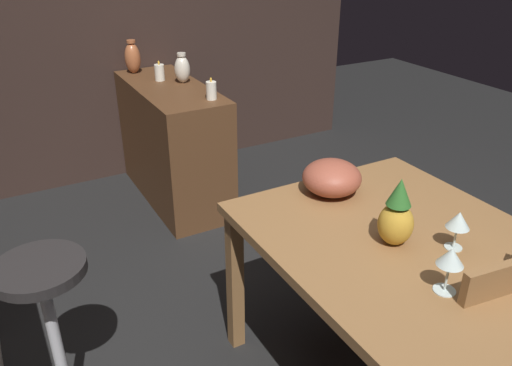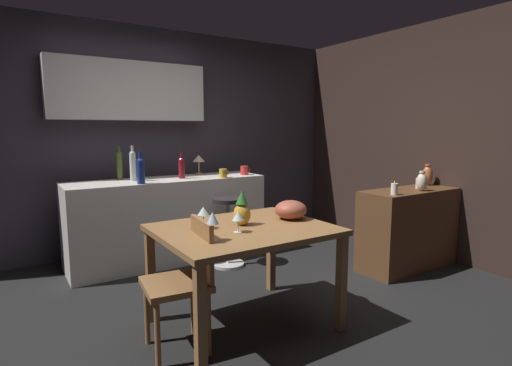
{
  "view_description": "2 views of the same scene",
  "coord_description": "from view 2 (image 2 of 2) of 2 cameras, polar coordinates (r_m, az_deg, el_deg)",
  "views": [
    {
      "loc": [
        -1.23,
        1.0,
        1.76
      ],
      "look_at": [
        0.35,
        0.13,
        0.85
      ],
      "focal_mm": 35.98,
      "sensor_mm": 36.0,
      "label": 1
    },
    {
      "loc": [
        -1.56,
        -2.63,
        1.44
      ],
      "look_at": [
        0.29,
        0.25,
        0.97
      ],
      "focal_mm": 28.06,
      "sensor_mm": 36.0,
      "label": 2
    }
  ],
  "objects": [
    {
      "name": "wine_glass_center",
      "position": [
        2.7,
        -2.57,
        -4.79
      ],
      "size": [
        0.08,
        0.08,
        0.15
      ],
      "color": "silver",
      "rests_on": "dining_table"
    },
    {
      "name": "pillar_candle_tall",
      "position": [
        4.49,
        22.22,
        -0.02
      ],
      "size": [
        0.07,
        0.07,
        0.13
      ],
      "color": "white",
      "rests_on": "sideboard_cabinet"
    },
    {
      "name": "dining_table",
      "position": [
        2.89,
        -1.79,
        -7.94
      ],
      "size": [
        1.19,
        0.97,
        0.74
      ],
      "color": "olive",
      "rests_on": "ground_plane"
    },
    {
      "name": "pillar_candle_short",
      "position": [
        3.96,
        19.12,
        -0.82
      ],
      "size": [
        0.06,
        0.06,
        0.13
      ],
      "color": "white",
      "rests_on": "sideboard_cabinet"
    },
    {
      "name": "cup_red",
      "position": [
        4.68,
        -1.66,
        1.81
      ],
      "size": [
        0.13,
        0.09,
        0.1
      ],
      "color": "red",
      "rests_on": "kitchen_counter"
    },
    {
      "name": "wine_glass_right",
      "position": [
        2.81,
        -7.52,
        -4.1
      ],
      "size": [
        0.08,
        0.08,
        0.16
      ],
      "color": "silver",
      "rests_on": "dining_table"
    },
    {
      "name": "wine_bottle_clear",
      "position": [
        4.3,
        -17.16,
        2.53
      ],
      "size": [
        0.06,
        0.06,
        0.37
      ],
      "color": "silver",
      "rests_on": "kitchen_counter"
    },
    {
      "name": "wine_bottle_olive",
      "position": [
        4.47,
        -18.91,
        2.6
      ],
      "size": [
        0.06,
        0.06,
        0.36
      ],
      "color": "#475623",
      "rests_on": "kitchen_counter"
    },
    {
      "name": "fruit_bowl",
      "position": [
        3.12,
        4.98,
        -3.81
      ],
      "size": [
        0.25,
        0.25,
        0.15
      ],
      "primitive_type": "ellipsoid",
      "color": "#9E4C38",
      "rests_on": "dining_table"
    },
    {
      "name": "wine_bottle_ruby",
      "position": [
        4.41,
        -10.55,
        2.32
      ],
      "size": [
        0.07,
        0.07,
        0.29
      ],
      "color": "maroon",
      "rests_on": "kitchen_counter"
    },
    {
      "name": "chair_near_window",
      "position": [
        2.7,
        -10.05,
        -13.18
      ],
      "size": [
        0.44,
        0.44,
        0.85
      ],
      "color": "olive",
      "rests_on": "ground_plane"
    },
    {
      "name": "wall_kitchen_back",
      "position": [
        4.94,
        -15.19,
        7.21
      ],
      "size": [
        5.2,
        0.33,
        2.6
      ],
      "color": "#38333D",
      "rests_on": "ground_plane"
    },
    {
      "name": "vase_copper",
      "position": [
        4.76,
        23.25,
        1.01
      ],
      "size": [
        0.11,
        0.11,
        0.23
      ],
      "color": "#B26038",
      "rests_on": "sideboard_cabinet"
    },
    {
      "name": "wine_glass_left",
      "position": [
        2.51,
        -6.21,
        -5.13
      ],
      "size": [
        0.08,
        0.08,
        0.19
      ],
      "color": "silver",
      "rests_on": "dining_table"
    },
    {
      "name": "vase_ceramic_ivory",
      "position": [
        4.31,
        22.55,
        0.18
      ],
      "size": [
        0.1,
        0.1,
        0.2
      ],
      "color": "beige",
      "rests_on": "sideboard_cabinet"
    },
    {
      "name": "wall_side_right",
      "position": [
        5.05,
        21.88,
        5.65
      ],
      "size": [
        0.1,
        4.4,
        2.6
      ],
      "primitive_type": "cube",
      "color": "#33231E",
      "rests_on": "ground_plane"
    },
    {
      "name": "ground_plane",
      "position": [
        3.38,
        -1.93,
        -17.41
      ],
      "size": [
        9.0,
        9.0,
        0.0
      ],
      "primitive_type": "plane",
      "color": "black"
    },
    {
      "name": "counter_lamp",
      "position": [
        4.75,
        -8.17,
        3.32
      ],
      "size": [
        0.14,
        0.14,
        0.23
      ],
      "color": "#A58447",
      "rests_on": "kitchen_counter"
    },
    {
      "name": "cup_mustard",
      "position": [
        4.41,
        -4.69,
        1.38
      ],
      "size": [
        0.12,
        0.08,
        0.1
      ],
      "color": "gold",
      "rests_on": "kitchen_counter"
    },
    {
      "name": "kitchen_counter",
      "position": [
        4.49,
        -12.3,
        -5.13
      ],
      "size": [
        2.1,
        0.6,
        0.9
      ],
      "primitive_type": "cube",
      "color": "silver",
      "rests_on": "ground_plane"
    },
    {
      "name": "wine_bottle_cobalt",
      "position": [
        4.05,
        -16.12,
        1.91
      ],
      "size": [
        0.08,
        0.08,
        0.32
      ],
      "color": "navy",
      "rests_on": "kitchen_counter"
    },
    {
      "name": "sideboard_cabinet",
      "position": [
        4.44,
        20.84,
        -6.12
      ],
      "size": [
        1.1,
        0.44,
        0.82
      ],
      "primitive_type": "cube",
      "color": "#56351E",
      "rests_on": "ground_plane"
    },
    {
      "name": "bar_stool",
      "position": [
        4.22,
        -4.02,
        -6.69
      ],
      "size": [
        0.34,
        0.34,
        0.72
      ],
      "color": "#262323",
      "rests_on": "ground_plane"
    },
    {
      "name": "pineapple_centerpiece",
      "position": [
        2.91,
        -2.02,
        -3.92
      ],
      "size": [
        0.13,
        0.13,
        0.26
      ],
      "color": "gold",
      "rests_on": "dining_table"
    }
  ]
}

